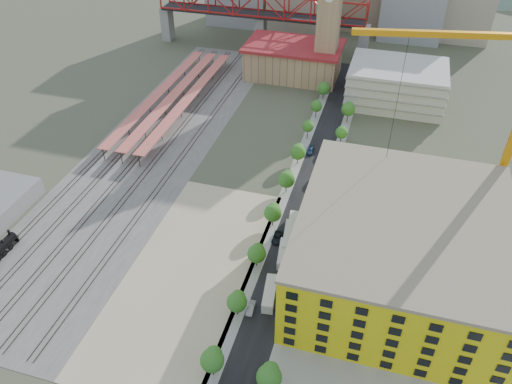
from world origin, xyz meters
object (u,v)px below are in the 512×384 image
(clock_tower, at_px, (330,8))
(site_trailer_a, at_px, (270,294))
(site_trailer_c, at_px, (289,237))
(construction_building, at_px, (400,249))
(site_trailer_d, at_px, (293,227))
(site_trailer_b, at_px, (284,254))
(tower_crane, at_px, (511,98))

(clock_tower, xyz_separation_m, site_trailer_a, (8.00, -113.58, -27.40))
(clock_tower, bearing_deg, site_trailer_c, -85.16)
(construction_building, distance_m, site_trailer_d, 28.85)
(site_trailer_c, distance_m, site_trailer_d, 4.13)
(clock_tower, bearing_deg, site_trailer_d, -84.95)
(site_trailer_a, relative_size, site_trailer_b, 1.05)
(construction_building, bearing_deg, site_trailer_d, 159.82)
(clock_tower, distance_m, site_trailer_d, 94.83)
(site_trailer_a, height_order, site_trailer_c, site_trailer_c)
(site_trailer_b, bearing_deg, site_trailer_d, 82.51)
(site_trailer_a, bearing_deg, clock_tower, 86.76)
(clock_tower, bearing_deg, construction_building, -71.22)
(site_trailer_d, bearing_deg, site_trailer_a, -95.96)
(site_trailer_a, distance_m, site_trailer_b, 12.92)
(site_trailer_a, distance_m, site_trailer_d, 23.13)
(site_trailer_c, xyz_separation_m, site_trailer_d, (0.00, 4.13, -0.08))
(site_trailer_a, bearing_deg, tower_crane, 35.03)
(clock_tower, distance_m, site_trailer_c, 98.75)
(construction_building, bearing_deg, tower_crane, 55.91)
(construction_building, height_order, site_trailer_b, construction_building)
(construction_building, relative_size, site_trailer_b, 5.60)
(construction_building, bearing_deg, site_trailer_c, 168.21)
(site_trailer_b, relative_size, site_trailer_c, 0.87)
(site_trailer_a, bearing_deg, construction_building, 20.31)
(site_trailer_b, height_order, site_trailer_d, site_trailer_d)
(clock_tower, relative_size, site_trailer_c, 5.01)
(site_trailer_c, bearing_deg, clock_tower, 87.59)
(construction_building, height_order, site_trailer_d, construction_building)
(tower_crane, xyz_separation_m, site_trailer_a, (-43.75, -39.81, -34.39))
(site_trailer_b, xyz_separation_m, site_trailer_c, (0.00, 6.09, 0.18))
(clock_tower, relative_size, site_trailer_a, 5.47)
(site_trailer_a, xyz_separation_m, site_trailer_d, (0.00, 23.13, 0.04))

